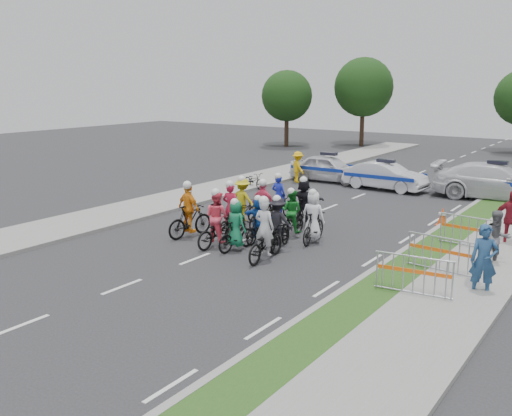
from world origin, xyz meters
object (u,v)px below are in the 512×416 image
Objects in this scene: rider_2 at (218,225)px; tree_0 at (287,96)px; rider_10 at (243,206)px; spectator_1 at (497,239)px; rider_6 at (231,217)px; rider_12 at (279,204)px; marshal_hiviz at (298,167)px; rider_9 at (264,211)px; rider_11 at (304,205)px; police_car_2 at (496,182)px; spectator_0 at (484,260)px; rider_7 at (313,222)px; rider_5 at (259,222)px; spectator_2 at (511,219)px; tree_3 at (364,87)px; barrier_1 at (440,256)px; police_car_1 at (385,176)px; rider_4 at (278,228)px; barrier_2 at (469,233)px; cone_0 at (442,217)px; rider_3 at (190,216)px; barrier_0 at (413,277)px; rider_0 at (265,239)px; police_car_0 at (329,168)px; rider_1 at (236,230)px; rider_8 at (292,218)px; parked_bike at (254,180)px.

rider_2 is 30.06m from tree_0.
rider_10 reaches higher than spectator_1.
rider_6 reaches higher than rider_12.
rider_12 is 1.12× the size of marshal_hiviz.
rider_9 is 1.68m from rider_11.
police_car_2 is 3.03× the size of spectator_0.
rider_5 is at bearing 27.23° from rider_7.
rider_7 is 6.54m from spectator_2.
police_car_2 is at bearing -49.48° from tree_3.
tree_3 is (-8.35, 26.13, 4.26)m from rider_12.
spectator_0 reaches higher than barrier_1.
rider_4 is at bearing -170.14° from police_car_1.
tree_0 reaches higher than rider_6.
barrier_2 is (7.45, 2.99, -0.10)m from rider_6.
police_car_2 is 3.01× the size of spectator_2.
police_car_2 is (4.84, 9.45, 0.02)m from rider_11.
rider_7 is at bearing 150.45° from spectator_1.
rider_12 is at bearing -153.93° from cone_0.
rider_3 is 4.19m from rider_12.
rider_3 is 29.04m from tree_0.
rider_2 is at bearing 16.63° from rider_4.
spectator_2 is at bearing -174.62° from rider_12.
rider_0 is at bearing 174.41° from barrier_0.
cone_0 is at bearing -173.87° from marshal_hiviz.
police_car_0 is 0.68× the size of tree_0.
marshal_hiviz is at bearing -61.10° from rider_1.
barrier_1 is (0.00, 2.19, 0.00)m from barrier_0.
rider_12 is 8.58m from spectator_1.
rider_3 is 10.03m from spectator_1.
barrier_1 is (5.59, -1.08, -0.10)m from rider_8.
spectator_2 is 0.95× the size of barrier_2.
barrier_1 is at bearing 154.98° from rider_12.
marshal_hiviz reaches higher than barrier_2.
spectator_1 is (6.30, 2.19, 0.14)m from rider_4.
police_car_2 is at bearing -112.65° from rider_5.
police_car_2 is 10.69m from spectator_1.
barrier_1 is (5.17, 0.50, -0.15)m from rider_4.
spectator_2 is at bearing 74.67° from spectator_0.
rider_11 is (0.95, 4.07, 0.07)m from rider_2.
rider_11 reaches higher than rider_5.
rider_5 is 6.42m from barrier_0.
marshal_hiviz is at bearing 103.48° from police_car_1.
rider_1 reaches higher than spectator_1.
rider_0 is 13.89m from marshal_hiviz.
barrier_2 reaches higher than parked_bike.
rider_11 reaches higher than rider_1.
rider_12 is at bearing -101.80° from rider_6.
rider_6 reaches higher than spectator_0.
spectator_2 is (9.54, 5.23, 0.17)m from rider_3.
rider_10 is (-1.01, 2.82, 0.01)m from rider_2.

